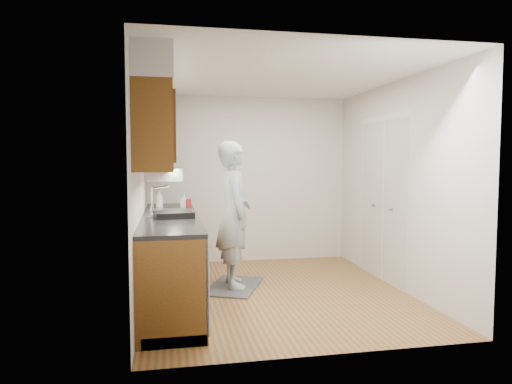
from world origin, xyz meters
TOP-DOWN VIEW (x-y plane):
  - floor at (0.00, 0.00)m, footprint 3.50×3.50m
  - ceiling at (0.00, 0.00)m, footprint 3.50×3.50m
  - wall_left at (-1.50, 0.00)m, footprint 0.02×3.50m
  - wall_right at (1.50, 0.00)m, footprint 0.02×3.50m
  - wall_back at (0.00, 1.75)m, footprint 3.00×0.02m
  - counter at (-1.20, -0.00)m, footprint 0.64×2.80m
  - upper_cabinets at (-1.33, 0.05)m, footprint 0.47×2.80m
  - closet_door at (1.49, 0.30)m, footprint 0.02×1.22m
  - floor_mat at (-0.44, 0.33)m, footprint 0.88×1.08m
  - person at (-0.44, 0.33)m, footprint 0.51×0.73m
  - soap_bottle_a at (-1.33, 0.69)m, footprint 0.12×0.12m
  - soap_bottle_b at (-1.02, 0.78)m, footprint 0.10×0.10m
  - soda_can at (-0.97, 0.69)m, footprint 0.08×0.08m
  - dish_rack at (-1.16, -0.22)m, footprint 0.44×0.39m

SIDE VIEW (x-z plane):
  - floor at x=0.00m, z-range 0.00..0.00m
  - floor_mat at x=-0.44m, z-range 0.00..0.02m
  - counter at x=-1.20m, z-range -0.16..1.14m
  - dish_rack at x=-1.16m, z-range 0.94..1.00m
  - soda_can at x=-0.97m, z-range 0.94..1.06m
  - person at x=-0.44m, z-range 0.02..2.01m
  - closet_door at x=1.49m, z-range 0.00..2.05m
  - soap_bottle_b at x=-1.02m, z-range 0.94..1.12m
  - soap_bottle_a at x=-1.33m, z-range 0.94..1.18m
  - wall_left at x=-1.50m, z-range 0.00..2.50m
  - wall_right at x=1.50m, z-range 0.00..2.50m
  - wall_back at x=0.00m, z-range 0.00..2.50m
  - upper_cabinets at x=-1.33m, z-range 1.34..2.55m
  - ceiling at x=0.00m, z-range 2.50..2.50m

